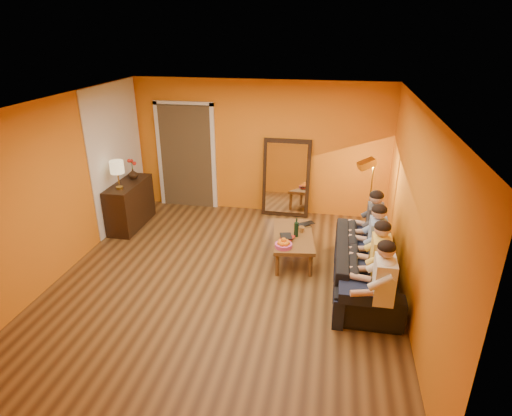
% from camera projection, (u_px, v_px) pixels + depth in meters
% --- Properties ---
extents(room_shell, '(5.00, 5.50, 2.60)m').
position_uv_depth(room_shell, '(231.00, 191.00, 6.18)').
color(room_shell, brown).
rests_on(room_shell, ground).
extents(white_accent, '(0.02, 1.90, 2.58)m').
position_uv_depth(white_accent, '(117.00, 155.00, 7.85)').
color(white_accent, white).
rests_on(white_accent, wall_left).
extents(doorway_recess, '(1.06, 0.30, 2.10)m').
position_uv_depth(doorway_recess, '(188.00, 155.00, 8.76)').
color(doorway_recess, '#3F2D19').
rests_on(doorway_recess, floor).
extents(door_jamb_left, '(0.08, 0.06, 2.20)m').
position_uv_depth(door_jamb_left, '(160.00, 155.00, 8.75)').
color(door_jamb_left, white).
rests_on(door_jamb_left, wall_back).
extents(door_jamb_right, '(0.08, 0.06, 2.20)m').
position_uv_depth(door_jamb_right, '(214.00, 158.00, 8.55)').
color(door_jamb_right, white).
rests_on(door_jamb_right, wall_back).
extents(door_header, '(1.22, 0.06, 0.08)m').
position_uv_depth(door_header, '(183.00, 103.00, 8.23)').
color(door_header, white).
rests_on(door_header, wall_back).
extents(mirror_frame, '(0.92, 0.27, 1.51)m').
position_uv_depth(mirror_frame, '(286.00, 178.00, 8.34)').
color(mirror_frame, black).
rests_on(mirror_frame, floor).
extents(mirror_glass, '(0.78, 0.21, 1.35)m').
position_uv_depth(mirror_glass, '(286.00, 179.00, 8.31)').
color(mirror_glass, white).
rests_on(mirror_glass, mirror_frame).
extents(sideboard, '(0.44, 1.18, 0.85)m').
position_uv_depth(sideboard, '(130.00, 204.00, 7.97)').
color(sideboard, black).
rests_on(sideboard, floor).
extents(table_lamp, '(0.24, 0.24, 0.51)m').
position_uv_depth(table_lamp, '(118.00, 175.00, 7.43)').
color(table_lamp, beige).
rests_on(table_lamp, sideboard).
extents(sofa, '(2.24, 0.88, 0.65)m').
position_uv_depth(sofa, '(366.00, 264.00, 6.18)').
color(sofa, black).
rests_on(sofa, floor).
extents(coffee_table, '(0.78, 1.29, 0.42)m').
position_uv_depth(coffee_table, '(293.00, 246.00, 6.92)').
color(coffee_table, brown).
rests_on(coffee_table, floor).
extents(floor_lamp, '(0.36, 0.33, 1.44)m').
position_uv_depth(floor_lamp, '(370.00, 201.00, 7.34)').
color(floor_lamp, gold).
rests_on(floor_lamp, floor).
extents(dog, '(0.40, 0.56, 0.62)m').
position_uv_depth(dog, '(350.00, 259.00, 6.33)').
color(dog, '#A27A49').
rests_on(dog, floor).
extents(person_far_left, '(0.70, 0.44, 1.22)m').
position_uv_depth(person_far_left, '(383.00, 287.00, 5.14)').
color(person_far_left, silver).
rests_on(person_far_left, sofa).
extents(person_mid_left, '(0.70, 0.44, 1.22)m').
position_uv_depth(person_mid_left, '(380.00, 264.00, 5.64)').
color(person_mid_left, '#E9C54D').
rests_on(person_mid_left, sofa).
extents(person_mid_right, '(0.70, 0.44, 1.22)m').
position_uv_depth(person_mid_right, '(377.00, 244.00, 6.13)').
color(person_mid_right, '#7D97C2').
rests_on(person_mid_right, sofa).
extents(person_far_right, '(0.70, 0.44, 1.22)m').
position_uv_depth(person_far_right, '(374.00, 228.00, 6.63)').
color(person_far_right, '#38393E').
rests_on(person_far_right, sofa).
extents(fruit_bowl, '(0.26, 0.26, 0.16)m').
position_uv_depth(fruit_bowl, '(284.00, 243.00, 6.42)').
color(fruit_bowl, '#D44B91').
rests_on(fruit_bowl, coffee_table).
extents(wine_bottle, '(0.07, 0.07, 0.31)m').
position_uv_depth(wine_bottle, '(296.00, 227.00, 6.72)').
color(wine_bottle, black).
rests_on(wine_bottle, coffee_table).
extents(tumbler, '(0.12, 0.12, 0.09)m').
position_uv_depth(tumbler, '(301.00, 229.00, 6.91)').
color(tumbler, '#B27F3F').
rests_on(tumbler, coffee_table).
extents(laptop, '(0.41, 0.38, 0.03)m').
position_uv_depth(laptop, '(306.00, 225.00, 7.12)').
color(laptop, black).
rests_on(laptop, coffee_table).
extents(book_lower, '(0.19, 0.25, 0.02)m').
position_uv_depth(book_lower, '(280.00, 239.00, 6.68)').
color(book_lower, black).
rests_on(book_lower, coffee_table).
extents(book_mid, '(0.25, 0.30, 0.02)m').
position_uv_depth(book_mid, '(281.00, 237.00, 6.68)').
color(book_mid, red).
rests_on(book_mid, book_lower).
extents(book_upper, '(0.23, 0.27, 0.02)m').
position_uv_depth(book_upper, '(280.00, 237.00, 6.66)').
color(book_upper, black).
rests_on(book_upper, book_mid).
extents(vase, '(0.18, 0.18, 0.19)m').
position_uv_depth(vase, '(133.00, 174.00, 7.99)').
color(vase, black).
rests_on(vase, sideboard).
extents(flowers, '(0.17, 0.17, 0.39)m').
position_uv_depth(flowers, '(132.00, 162.00, 7.91)').
color(flowers, red).
rests_on(flowers, vase).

